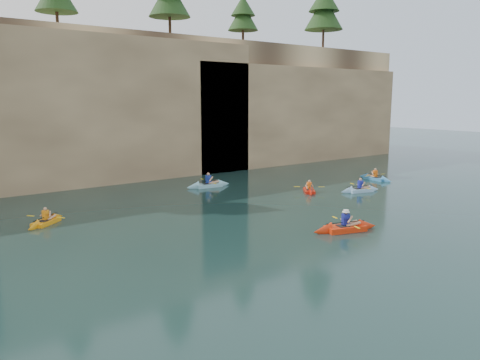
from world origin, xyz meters
TOP-DOWN VIEW (x-y plane):
  - ground at (0.00, 0.00)m, footprint 160.00×160.00m
  - cliff at (0.00, 30.00)m, footprint 70.00×16.00m
  - cliff_slab_center at (2.00, 22.60)m, footprint 24.00×2.40m
  - cliff_slab_east at (22.00, 22.60)m, footprint 26.00×2.40m
  - sea_cave_center at (-4.00, 21.95)m, footprint 3.50×1.00m
  - sea_cave_east at (10.00, 21.95)m, footprint 5.00×1.00m
  - main_kayaker at (5.51, 2.76)m, footprint 3.60×2.30m
  - kayaker_orange at (-5.85, 12.94)m, footprint 2.64×2.39m
  - kayaker_ltblue_near at (13.92, 8.64)m, footprint 3.15×2.31m
  - kayaker_red_far at (11.04, 10.73)m, footprint 2.29×2.66m
  - kayaker_ltblue_mid at (6.47, 16.49)m, footprint 3.54×2.57m
  - kayaker_blue_east at (18.78, 11.08)m, footprint 2.30×3.31m

SIDE VIEW (x-z plane):
  - ground at x=0.00m, z-range 0.00..0.00m
  - kayaker_red_far at x=11.04m, z-range -0.40..0.66m
  - kayaker_orange at x=-5.85m, z-range -0.41..0.69m
  - kayaker_blue_east at x=18.78m, z-range -0.44..0.72m
  - kayaker_ltblue_near at x=13.92m, z-range -0.46..0.76m
  - kayaker_ltblue_mid at x=6.47m, z-range -0.50..0.82m
  - main_kayaker at x=5.51m, z-range -0.48..0.83m
  - sea_cave_center at x=-4.00m, z-range 0.00..3.20m
  - sea_cave_east at x=10.00m, z-range 0.00..4.50m
  - cliff_slab_east at x=22.00m, z-range 0.00..9.84m
  - cliff_slab_center at x=2.00m, z-range 0.00..11.40m
  - cliff at x=0.00m, z-range 0.00..12.00m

